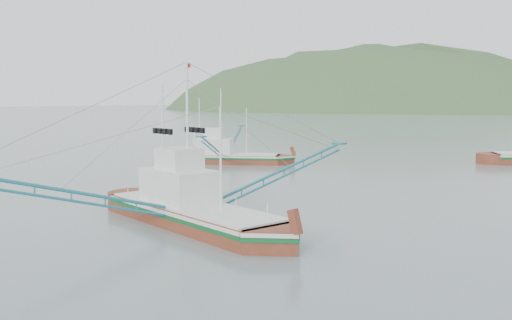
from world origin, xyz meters
The scene contains 4 objects.
ground centered at (0.00, 0.00, 0.00)m, with size 1200.00×1200.00×0.00m, color slate.
main_boat centered at (1.40, -1.94, 1.85)m, with size 14.81×25.72×10.52m.
bg_boat_left centered at (-19.74, 24.24, 2.02)m, with size 16.03×21.78×9.61m.
headland_left centered at (-180.00, 360.00, 0.00)m, with size 448.00×308.00×210.00m, color #39582D.
Camera 1 is at (25.86, -25.79, 7.54)m, focal length 40.00 mm.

